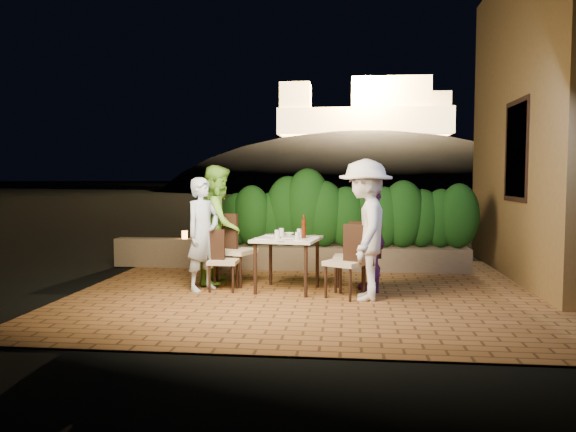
# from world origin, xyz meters

# --- Properties ---
(ground) EXTENTS (400.00, 400.00, 0.00)m
(ground) POSITION_xyz_m (0.00, 0.00, -0.02)
(ground) COLOR black
(ground) RESTS_ON ground
(terrace_floor) EXTENTS (7.00, 6.00, 0.15)m
(terrace_floor) POSITION_xyz_m (0.00, 0.50, -0.07)
(terrace_floor) COLOR brown
(terrace_floor) RESTS_ON ground
(building_wall) EXTENTS (1.60, 5.00, 5.00)m
(building_wall) POSITION_xyz_m (3.60, 2.00, 2.50)
(building_wall) COLOR olive
(building_wall) RESTS_ON ground
(window_pane) EXTENTS (0.08, 1.00, 1.40)m
(window_pane) POSITION_xyz_m (2.82, 1.50, 2.00)
(window_pane) COLOR black
(window_pane) RESTS_ON building_wall
(window_frame) EXTENTS (0.06, 1.15, 1.55)m
(window_frame) POSITION_xyz_m (2.81, 1.50, 2.00)
(window_frame) COLOR black
(window_frame) RESTS_ON building_wall
(planter) EXTENTS (4.20, 0.55, 0.40)m
(planter) POSITION_xyz_m (0.20, 2.30, 0.20)
(planter) COLOR brown
(planter) RESTS_ON ground
(hedge) EXTENTS (4.00, 0.70, 1.10)m
(hedge) POSITION_xyz_m (0.20, 2.30, 0.95)
(hedge) COLOR #133F11
(hedge) RESTS_ON planter
(parapet) EXTENTS (2.20, 0.30, 0.50)m
(parapet) POSITION_xyz_m (-2.80, 2.30, 0.25)
(parapet) COLOR brown
(parapet) RESTS_ON ground
(hill) EXTENTS (52.00, 40.00, 22.00)m
(hill) POSITION_xyz_m (2.00, 60.00, -4.00)
(hill) COLOR black
(hill) RESTS_ON ground
(fortress) EXTENTS (26.00, 8.00, 8.00)m
(fortress) POSITION_xyz_m (2.00, 60.00, 10.50)
(fortress) COLOR #FFCC7A
(fortress) RESTS_ON hill
(dining_table) EXTENTS (0.98, 0.98, 0.75)m
(dining_table) POSITION_xyz_m (-0.59, 0.37, 0.38)
(dining_table) COLOR white
(dining_table) RESTS_ON ground
(plate_nw) EXTENTS (0.22, 0.22, 0.01)m
(plate_nw) POSITION_xyz_m (-0.92, 0.22, 0.76)
(plate_nw) COLOR white
(plate_nw) RESTS_ON dining_table
(plate_sw) EXTENTS (0.24, 0.24, 0.01)m
(plate_sw) POSITION_xyz_m (-0.83, 0.67, 0.76)
(plate_sw) COLOR white
(plate_sw) RESTS_ON dining_table
(plate_ne) EXTENTS (0.20, 0.20, 0.01)m
(plate_ne) POSITION_xyz_m (-0.38, 0.08, 0.76)
(plate_ne) COLOR white
(plate_ne) RESTS_ON dining_table
(plate_se) EXTENTS (0.23, 0.23, 0.01)m
(plate_se) POSITION_xyz_m (-0.25, 0.57, 0.76)
(plate_se) COLOR white
(plate_se) RESTS_ON dining_table
(plate_centre) EXTENTS (0.23, 0.23, 0.01)m
(plate_centre) POSITION_xyz_m (-0.57, 0.38, 0.76)
(plate_centre) COLOR white
(plate_centre) RESTS_ON dining_table
(plate_front) EXTENTS (0.24, 0.24, 0.01)m
(plate_front) POSITION_xyz_m (-0.61, 0.05, 0.76)
(plate_front) COLOR white
(plate_front) RESTS_ON dining_table
(glass_nw) EXTENTS (0.07, 0.07, 0.12)m
(glass_nw) POSITION_xyz_m (-0.72, 0.26, 0.81)
(glass_nw) COLOR silver
(glass_nw) RESTS_ON dining_table
(glass_sw) EXTENTS (0.07, 0.07, 0.12)m
(glass_sw) POSITION_xyz_m (-0.69, 0.53, 0.81)
(glass_sw) COLOR silver
(glass_sw) RESTS_ON dining_table
(glass_ne) EXTENTS (0.06, 0.06, 0.10)m
(glass_ne) POSITION_xyz_m (-0.43, 0.21, 0.80)
(glass_ne) COLOR silver
(glass_ne) RESTS_ON dining_table
(glass_se) EXTENTS (0.07, 0.07, 0.12)m
(glass_se) POSITION_xyz_m (-0.44, 0.53, 0.81)
(glass_se) COLOR silver
(glass_se) RESTS_ON dining_table
(beer_bottle) EXTENTS (0.06, 0.06, 0.33)m
(beer_bottle) POSITION_xyz_m (-0.36, 0.36, 0.92)
(beer_bottle) COLOR #471B0B
(beer_bottle) RESTS_ON dining_table
(bowl) EXTENTS (0.19, 0.19, 0.04)m
(bowl) POSITION_xyz_m (-0.61, 0.71, 0.77)
(bowl) COLOR white
(bowl) RESTS_ON dining_table
(chair_left_front) EXTENTS (0.41, 0.41, 0.86)m
(chair_left_front) POSITION_xyz_m (-1.49, 0.29, 0.43)
(chair_left_front) COLOR black
(chair_left_front) RESTS_ON ground
(chair_left_back) EXTENTS (0.63, 0.63, 1.06)m
(chair_left_back) POSITION_xyz_m (-1.39, 0.73, 0.53)
(chair_left_back) COLOR black
(chair_left_back) RESTS_ON ground
(chair_right_front) EXTENTS (0.62, 0.62, 0.98)m
(chair_right_front) POSITION_xyz_m (0.22, 0.02, 0.49)
(chair_right_front) COLOR black
(chair_right_front) RESTS_ON ground
(chair_right_back) EXTENTS (0.48, 0.48, 0.98)m
(chair_right_back) POSITION_xyz_m (0.29, 0.48, 0.49)
(chair_right_back) COLOR black
(chair_right_back) RESTS_ON ground
(diner_blue) EXTENTS (0.62, 0.70, 1.60)m
(diner_blue) POSITION_xyz_m (-1.78, 0.29, 0.80)
(diner_blue) COLOR silver
(diner_blue) RESTS_ON ground
(diner_green) EXTENTS (0.71, 0.89, 1.78)m
(diner_green) POSITION_xyz_m (-1.68, 0.85, 0.89)
(diner_green) COLOR #75C43D
(diner_green) RESTS_ON ground
(diner_white) EXTENTS (0.74, 1.22, 1.83)m
(diner_white) POSITION_xyz_m (0.48, -0.07, 0.92)
(diner_white) COLOR white
(diner_white) RESTS_ON ground
(diner_purple) EXTENTS (0.47, 0.91, 1.49)m
(diner_purple) POSITION_xyz_m (0.59, 0.50, 0.75)
(diner_purple) COLOR #66256F
(diner_purple) RESTS_ON ground
(parapet_lamp) EXTENTS (0.10, 0.10, 0.14)m
(parapet_lamp) POSITION_xyz_m (-2.64, 2.30, 0.57)
(parapet_lamp) COLOR orange
(parapet_lamp) RESTS_ON parapet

